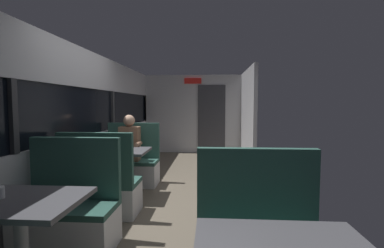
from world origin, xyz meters
The scene contains 10 objects.
ground_plane centered at (0.00, 0.00, -0.01)m, with size 3.30×9.20×0.02m, color #665B4C.
carriage_window_panel_left centered at (-1.45, 0.00, 1.11)m, with size 0.09×8.48×2.30m.
carriage_end_bulkhead centered at (0.06, 4.19, 1.14)m, with size 2.90×0.11×2.30m.
carriage_aisle_panel_right centered at (1.45, 3.00, 1.15)m, with size 0.08×2.40×2.30m, color #B2B2B7.
dining_table_near_window centered at (-0.89, -2.09, 0.64)m, with size 0.90×0.70×0.74m.
bench_near_window_facing_entry centered at (-0.89, -1.39, 0.33)m, with size 0.95×0.50×1.10m.
dining_table_mid_window centered at (-0.89, 0.14, 0.64)m, with size 0.90×0.70×0.74m.
bench_mid_window_facing_end centered at (-0.89, -0.56, 0.33)m, with size 0.95×0.50×1.10m.
bench_mid_window_facing_entry centered at (-0.89, 0.84, 0.33)m, with size 0.95×0.50×1.10m.
seated_passenger centered at (-0.89, 0.77, 0.54)m, with size 0.47×0.55×1.26m.
Camera 1 is at (0.53, -4.02, 1.45)m, focal length 26.03 mm.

